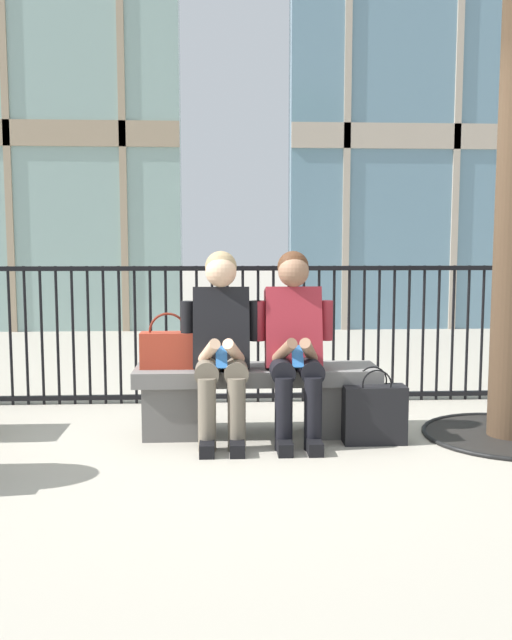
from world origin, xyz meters
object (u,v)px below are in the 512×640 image
at_px(seated_person_with_phone, 221,340).
at_px(shopping_bag, 374,413).
at_px(handbag_on_bench, 168,349).
at_px(stone_bench, 257,393).
at_px(seated_person_companion, 294,339).

xyz_separation_m(seated_person_with_phone, shopping_bag, (0.96, -0.13, -0.46)).
xyz_separation_m(seated_person_with_phone, handbag_on_bench, (-0.35, 0.12, -0.07)).
xyz_separation_m(stone_bench, handbag_on_bench, (-0.58, -0.01, 0.31)).
distance_m(seated_person_with_phone, handbag_on_bench, 0.37).
distance_m(seated_person_with_phone, shopping_bag, 1.08).
bearing_deg(handbag_on_bench, shopping_bag, -10.71).
bearing_deg(stone_bench, seated_person_with_phone, -151.11).
bearing_deg(shopping_bag, handbag_on_bench, 169.29).
bearing_deg(shopping_bag, seated_person_companion, 165.44).
height_order(stone_bench, shopping_bag, shopping_bag).
bearing_deg(handbag_on_bench, seated_person_companion, -8.30).
distance_m(seated_person_companion, handbag_on_bench, 0.83).
distance_m(stone_bench, shopping_bag, 0.78).
height_order(seated_person_with_phone, seated_person_companion, same).
xyz_separation_m(seated_person_with_phone, seated_person_companion, (0.47, 0.00, 0.00)).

